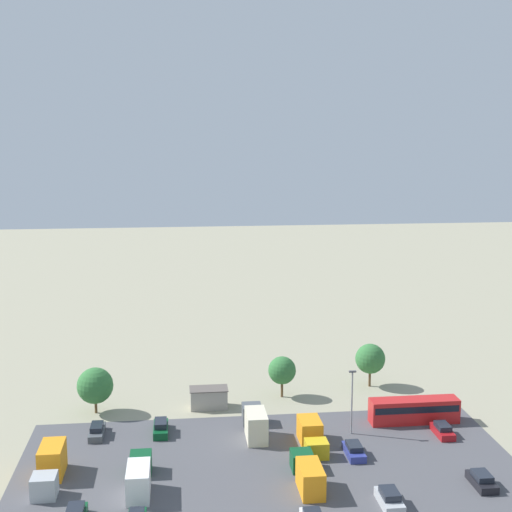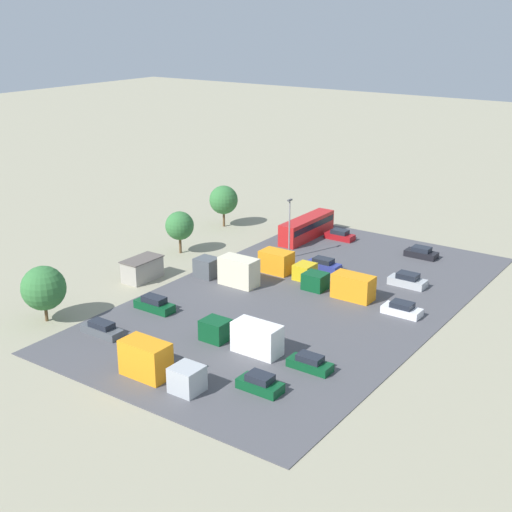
{
  "view_description": "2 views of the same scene",
  "coord_description": "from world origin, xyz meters",
  "views": [
    {
      "loc": [
        9.86,
        81.73,
        37.14
      ],
      "look_at": [
        3.25,
        23.05,
        26.84
      ],
      "focal_mm": 50.0,
      "sensor_mm": 36.0,
      "label": 1
    },
    {
      "loc": [
        65.84,
        48.71,
        32.15
      ],
      "look_at": [
        5.5,
        6.33,
        6.39
      ],
      "focal_mm": 50.0,
      "sensor_mm": 36.0,
      "label": 2
    }
  ],
  "objects": [
    {
      "name": "ground_plane",
      "position": [
        0.0,
        0.0,
        0.0
      ],
      "size": [
        400.0,
        400.0,
        0.0
      ],
      "primitive_type": "plane",
      "color": "gray"
    },
    {
      "name": "tree_near_shed",
      "position": [
        -18.11,
        -16.35,
        4.23
      ],
      "size": [
        4.4,
        4.4,
        6.44
      ],
      "color": "brown",
      "rests_on": "ground"
    },
    {
      "name": "parked_car_6",
      "position": [
        -10.91,
        17.37,
        0.76
      ],
      "size": [
        2.0,
        4.53,
        1.63
      ],
      "rotation": [
        0.0,
        0.0,
        3.14
      ],
      "color": "#ADB2B7",
      "rests_on": "ground"
    },
    {
      "name": "tree_apron_far",
      "position": [
        -4.57,
        -13.55,
        3.92
      ],
      "size": [
        3.94,
        3.94,
        5.9
      ],
      "color": "brown",
      "rests_on": "ground"
    },
    {
      "name": "parked_truck_2",
      "position": [
        14.27,
        11.16,
        1.5
      ],
      "size": [
        2.36,
        8.95,
        3.11
      ],
      "rotation": [
        0.0,
        0.0,
        3.14
      ],
      "color": "#0C4723",
      "rests_on": "ground"
    },
    {
      "name": "parked_car_5",
      "position": [
        -21.83,
        14.57,
        0.69
      ],
      "size": [
        1.97,
        4.33,
        1.46
      ],
      "rotation": [
        0.0,
        0.0,
        3.14
      ],
      "color": "black",
      "rests_on": "ground"
    },
    {
      "name": "parking_lot_surface",
      "position": [
        0.0,
        9.1,
        0.04
      ],
      "size": [
        56.54,
        32.31,
        0.08
      ],
      "color": "#4C4C51",
      "rests_on": "ground"
    },
    {
      "name": "parked_truck_1",
      "position": [
        -5.71,
        2.83,
        1.36
      ],
      "size": [
        2.59,
        7.39,
        2.81
      ],
      "color": "gold",
      "rests_on": "ground"
    },
    {
      "name": "light_pole_lot_centre",
      "position": [
        -11.27,
        -0.0,
        4.6
      ],
      "size": [
        0.9,
        0.28,
        8.18
      ],
      "color": "gray",
      "rests_on": "ground"
    },
    {
      "name": "tree_apron_mid",
      "position": [
        21.06,
        -10.52,
        3.82
      ],
      "size": [
        4.82,
        4.82,
        6.24
      ],
      "color": "brown",
      "rests_on": "ground"
    },
    {
      "name": "parked_car_4",
      "position": [
        12.31,
        -2.81,
        0.77
      ],
      "size": [
        1.78,
        4.79,
        1.65
      ],
      "color": "#0C4723",
      "rests_on": "ground"
    },
    {
      "name": "parked_truck_0",
      "position": [
        0.68,
        -1.04,
        1.68
      ],
      "size": [
        2.43,
        8.69,
        3.49
      ],
      "rotation": [
        0.0,
        0.0,
        3.14
      ],
      "color": "#4C5156",
      "rests_on": "ground"
    },
    {
      "name": "parked_truck_4",
      "position": [
        -3.5,
        12.36,
        1.41
      ],
      "size": [
        2.38,
        8.82,
        2.91
      ],
      "rotation": [
        0.0,
        0.0,
        3.14
      ],
      "color": "#0C4723",
      "rests_on": "ground"
    },
    {
      "name": "parked_car_3",
      "position": [
        -22.43,
        1.68,
        0.69
      ],
      "size": [
        1.83,
        4.31,
        1.46
      ],
      "color": "maroon",
      "rests_on": "ground"
    },
    {
      "name": "parked_truck_3",
      "position": [
        23.88,
        8.28,
        1.64
      ],
      "size": [
        2.53,
        8.54,
        3.41
      ],
      "color": "#ADB2B7",
      "rests_on": "ground"
    },
    {
      "name": "bus",
      "position": [
        -20.2,
        -2.62,
        1.76
      ],
      "size": [
        11.51,
        2.62,
        3.12
      ],
      "rotation": [
        0.0,
        0.0,
        1.57
      ],
      "color": "red",
      "rests_on": "ground"
    },
    {
      "name": "parked_car_2",
      "position": [
        -10.11,
        6.02,
        0.7
      ],
      "size": [
        1.89,
        4.51,
        1.48
      ],
      "color": "navy",
      "rests_on": "ground"
    },
    {
      "name": "parked_car_8",
      "position": [
        20.14,
        -2.9,
        0.69
      ],
      "size": [
        1.71,
        4.77,
        1.47
      ],
      "color": "#4C5156",
      "rests_on": "ground"
    },
    {
      "name": "shed_building",
      "position": [
        5.94,
        -10.68,
        1.39
      ],
      "size": [
        5.2,
        2.9,
        2.77
      ],
      "color": "#9E998E",
      "rests_on": "ground"
    }
  ]
}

